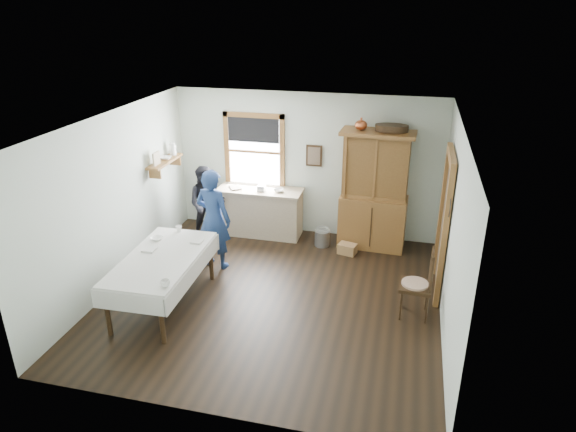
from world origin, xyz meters
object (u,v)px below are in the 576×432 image
at_px(dining_table, 164,281).
at_px(woman_blue, 214,223).
at_px(wicker_basket, 347,249).
at_px(china_hutch, 374,191).
at_px(pail, 322,238).
at_px(figure_dark, 207,206).
at_px(work_counter, 260,212).
at_px(spindle_chair, 416,283).

relative_size(dining_table, woman_blue, 1.25).
height_order(wicker_basket, woman_blue, woman_blue).
relative_size(china_hutch, pail, 7.29).
bearing_deg(figure_dark, work_counter, 10.58).
bearing_deg(work_counter, dining_table, -103.72).
bearing_deg(wicker_basket, spindle_chair, -55.28).
distance_m(wicker_basket, figure_dark, 2.71).
height_order(pail, figure_dark, figure_dark).
distance_m(work_counter, china_hutch, 2.22).
bearing_deg(dining_table, china_hutch, 44.15).
distance_m(work_counter, spindle_chair, 3.63).
bearing_deg(woman_blue, work_counter, -93.42).
bearing_deg(spindle_chair, work_counter, 146.43).
xyz_separation_m(spindle_chair, wicker_basket, (-1.18, 1.70, -0.43)).
height_order(work_counter, wicker_basket, work_counter).
bearing_deg(figure_dark, woman_blue, -77.78).
bearing_deg(dining_table, woman_blue, 77.58).
relative_size(woman_blue, figure_dark, 1.20).
height_order(woman_blue, figure_dark, woman_blue).
bearing_deg(pail, dining_table, -127.41).
bearing_deg(china_hutch, woman_blue, -148.26).
bearing_deg(work_counter, spindle_chair, -36.25).
height_order(china_hutch, wicker_basket, china_hutch).
relative_size(china_hutch, wicker_basket, 6.89).
bearing_deg(dining_table, pail, 52.59).
bearing_deg(pail, china_hutch, 13.07).
bearing_deg(spindle_chair, pail, 133.85).
distance_m(china_hutch, spindle_chair, 2.34).
relative_size(dining_table, wicker_basket, 6.34).
distance_m(wicker_basket, woman_blue, 2.44).
relative_size(spindle_chair, figure_dark, 0.79).
bearing_deg(china_hutch, pail, -164.14).
distance_m(spindle_chair, figure_dark, 4.19).
height_order(work_counter, china_hutch, china_hutch).
distance_m(pail, woman_blue, 2.12).
bearing_deg(figure_dark, dining_table, -100.41).
height_order(spindle_chair, pail, spindle_chair).
height_order(china_hutch, pail, china_hutch).
bearing_deg(work_counter, china_hutch, -0.62).
height_order(wicker_basket, figure_dark, figure_dark).
bearing_deg(wicker_basket, woman_blue, -155.66).
bearing_deg(china_hutch, wicker_basket, -129.02).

